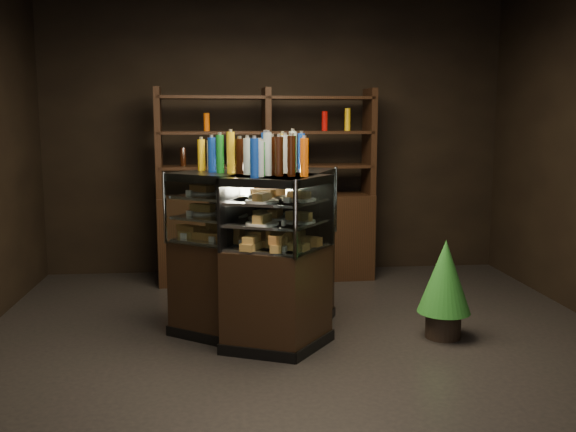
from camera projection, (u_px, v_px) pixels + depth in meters
name	position (u px, v px, depth m)	size (l,w,h in m)	color
ground	(303.00, 347.00, 4.79)	(5.00, 5.00, 0.00)	black
room_shell	(304.00, 83.00, 4.50)	(5.02, 5.02, 3.01)	black
display_case	(266.00, 282.00, 4.98)	(1.42, 1.32, 1.29)	black
food_display	(265.00, 215.00, 4.90)	(1.06, 1.09, 0.40)	gold
bottles_top	(265.00, 154.00, 4.83)	(0.90, 0.95, 0.30)	#B20C0A
potted_conifer	(445.00, 275.00, 4.93)	(0.41, 0.41, 0.88)	black
back_shelving	(267.00, 223.00, 6.71)	(2.26, 0.53, 2.00)	black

